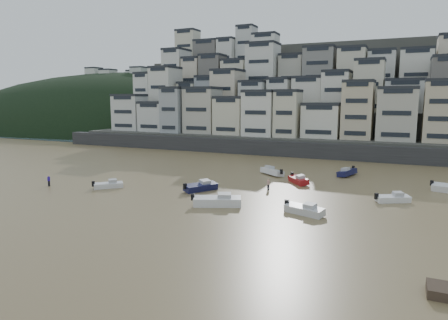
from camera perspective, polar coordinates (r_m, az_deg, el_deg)
The scene contains 15 objects.
ground at distance 41.58m, azimuth -24.13°, elevation -10.85°, with size 400.00×400.00×0.00m, color #947F4F.
sea_strip at distance 221.02m, azimuth -15.02°, elevation 5.00°, with size 340.00×340.00×0.00m, color #4A5B69.
harbor_wall at distance 93.47m, azimuth 11.88°, elevation 1.41°, with size 140.00×3.00×3.50m, color #38383A.
hillside at distance 131.30m, azimuth 17.92°, elevation 8.18°, with size 141.04×66.00×50.00m.
headland at distance 203.87m, azimuth -13.53°, elevation 4.76°, with size 216.00×135.00×53.33m.
boat_a at distance 50.39m, azimuth -0.96°, elevation -5.62°, with size 6.54×2.14×1.78m, color white, non-canonical shape.
boat_j at distance 62.89m, azimuth -16.18°, elevation -3.31°, with size 4.62×1.51×1.26m, color white, non-canonical shape.
boat_h at distance 71.20m, azimuth 6.89°, elevation -1.52°, with size 5.65×1.85×1.54m, color silver, non-canonical shape.
boat_i at distance 73.23m, azimuth 17.18°, elevation -1.58°, with size 5.56×1.82×1.52m, color #151741, non-canonical shape.
boat_d at distance 56.77m, azimuth 23.00°, elevation -4.93°, with size 4.79×1.57×1.31m, color white, non-canonical shape.
boat_e at distance 64.77m, azimuth 10.57°, elevation -2.68°, with size 5.28×1.73×1.44m, color maroon, non-canonical shape.
boat_c at distance 58.70m, azimuth -3.34°, elevation -3.69°, with size 5.61×1.84×1.53m, color #141640, non-canonical shape.
boat_b at distance 47.82m, azimuth 11.41°, elevation -6.81°, with size 5.24×1.71×1.43m, color silver, non-canonical shape.
person_blue at distance 67.38m, azimuth -23.74°, elevation -2.71°, with size 0.44×0.44×1.74m, color #2D16A5, non-canonical shape.
person_pink at distance 59.41m, azimuth 6.35°, elevation -3.47°, with size 0.44×0.44×1.74m, color tan, non-canonical shape.
Camera 1 is at (29.91, -25.57, 13.42)m, focal length 32.00 mm.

